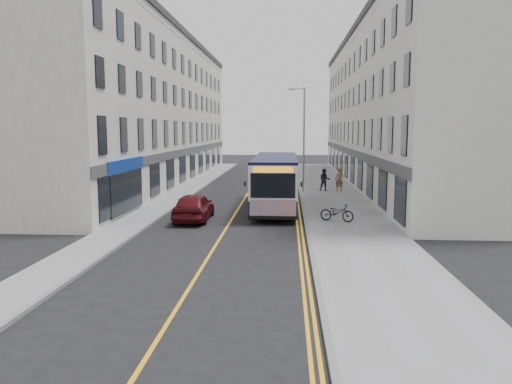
# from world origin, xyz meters

# --- Properties ---
(ground) EXTENTS (140.00, 140.00, 0.00)m
(ground) POSITION_xyz_m (0.00, 0.00, 0.00)
(ground) COLOR black
(ground) RESTS_ON ground
(pavement_east) EXTENTS (4.50, 64.00, 0.12)m
(pavement_east) POSITION_xyz_m (6.25, 12.00, 0.06)
(pavement_east) COLOR gray
(pavement_east) RESTS_ON ground
(pavement_west) EXTENTS (2.00, 64.00, 0.12)m
(pavement_west) POSITION_xyz_m (-5.00, 12.00, 0.06)
(pavement_west) COLOR gray
(pavement_west) RESTS_ON ground
(kerb_east) EXTENTS (0.18, 64.00, 0.13)m
(kerb_east) POSITION_xyz_m (4.00, 12.00, 0.07)
(kerb_east) COLOR slate
(kerb_east) RESTS_ON ground
(kerb_west) EXTENTS (0.18, 64.00, 0.13)m
(kerb_west) POSITION_xyz_m (-4.00, 12.00, 0.07)
(kerb_west) COLOR slate
(kerb_west) RESTS_ON ground
(road_centre_line) EXTENTS (0.12, 64.00, 0.01)m
(road_centre_line) POSITION_xyz_m (0.00, 12.00, 0.00)
(road_centre_line) COLOR #F3AE15
(road_centre_line) RESTS_ON ground
(road_dbl_yellow_inner) EXTENTS (0.10, 64.00, 0.01)m
(road_dbl_yellow_inner) POSITION_xyz_m (3.55, 12.00, 0.00)
(road_dbl_yellow_inner) COLOR #F3AE15
(road_dbl_yellow_inner) RESTS_ON ground
(road_dbl_yellow_outer) EXTENTS (0.10, 64.00, 0.01)m
(road_dbl_yellow_outer) POSITION_xyz_m (3.75, 12.00, 0.00)
(road_dbl_yellow_outer) COLOR #F3AE15
(road_dbl_yellow_outer) RESTS_ON ground
(terrace_east) EXTENTS (6.00, 46.00, 13.00)m
(terrace_east) POSITION_xyz_m (11.50, 21.00, 6.50)
(terrace_east) COLOR silver
(terrace_east) RESTS_ON ground
(terrace_west) EXTENTS (6.00, 46.00, 13.00)m
(terrace_west) POSITION_xyz_m (-9.00, 21.00, 6.50)
(terrace_west) COLOR white
(terrace_west) RESTS_ON ground
(streetlamp) EXTENTS (1.32, 0.18, 8.00)m
(streetlamp) POSITION_xyz_m (4.17, 14.00, 4.38)
(streetlamp) COLOR gray
(streetlamp) RESTS_ON ground
(city_bus) EXTENTS (2.60, 11.13, 3.23)m
(city_bus) POSITION_xyz_m (2.30, 6.36, 1.77)
(city_bus) COLOR black
(city_bus) RESTS_ON ground
(bicycle) EXTENTS (1.88, 1.24, 0.94)m
(bicycle) POSITION_xyz_m (5.62, 1.64, 0.59)
(bicycle) COLOR black
(bicycle) RESTS_ON pavement_east
(pedestrian_near) EXTENTS (0.76, 0.65, 1.78)m
(pedestrian_near) POSITION_xyz_m (7.05, 14.50, 1.01)
(pedestrian_near) COLOR brown
(pedestrian_near) RESTS_ON pavement_east
(pedestrian_far) EXTENTS (0.86, 0.68, 1.74)m
(pedestrian_far) POSITION_xyz_m (5.90, 14.40, 0.99)
(pedestrian_far) COLOR #222227
(pedestrian_far) RESTS_ON pavement_east
(car_white) EXTENTS (1.73, 4.16, 1.34)m
(car_white) POSITION_xyz_m (3.20, 19.52, 0.67)
(car_white) COLOR white
(car_white) RESTS_ON ground
(car_maroon) EXTENTS (1.81, 4.45, 1.51)m
(car_maroon) POSITION_xyz_m (-2.00, 2.04, 0.76)
(car_maroon) COLOR #4B0C12
(car_maroon) RESTS_ON ground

